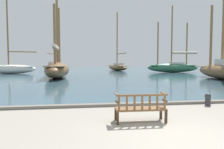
{
  "coord_description": "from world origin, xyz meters",
  "views": [
    {
      "loc": [
        -2.34,
        -4.62,
        1.89
      ],
      "look_at": [
        -0.28,
        10.0,
        1.0
      ],
      "focal_mm": 32.0,
      "sensor_mm": 36.0,
      "label": 1
    }
  ],
  "objects_px": {
    "sailboat_far_port": "(223,69)",
    "sailboat_far_starboard": "(54,67)",
    "sailboat_mid_starboard": "(173,66)",
    "sailboat_nearest_port": "(58,68)",
    "park_bench": "(141,107)",
    "mooring_bollard": "(208,99)",
    "sailboat_outer_starboard": "(10,68)",
    "sailboat_centre_channel": "(117,67)"
  },
  "relations": [
    {
      "from": "sailboat_outer_starboard",
      "to": "mooring_bollard",
      "type": "bearing_deg",
      "value": -56.46
    },
    {
      "from": "sailboat_outer_starboard",
      "to": "sailboat_nearest_port",
      "type": "bearing_deg",
      "value": -47.58
    },
    {
      "from": "sailboat_mid_starboard",
      "to": "sailboat_nearest_port",
      "type": "xyz_separation_m",
      "value": [
        -19.11,
        -9.97,
        0.01
      ]
    },
    {
      "from": "sailboat_far_port",
      "to": "sailboat_nearest_port",
      "type": "bearing_deg",
      "value": 165.93
    },
    {
      "from": "sailboat_outer_starboard",
      "to": "sailboat_mid_starboard",
      "type": "xyz_separation_m",
      "value": [
        27.65,
        0.61,
        0.23
      ]
    },
    {
      "from": "sailboat_far_starboard",
      "to": "mooring_bollard",
      "type": "xyz_separation_m",
      "value": [
        11.64,
        -35.86,
        -0.68
      ]
    },
    {
      "from": "sailboat_centre_channel",
      "to": "sailboat_mid_starboard",
      "type": "bearing_deg",
      "value": -49.92
    },
    {
      "from": "sailboat_mid_starboard",
      "to": "sailboat_centre_channel",
      "type": "relative_size",
      "value": 0.92
    },
    {
      "from": "sailboat_mid_starboard",
      "to": "sailboat_centre_channel",
      "type": "bearing_deg",
      "value": 130.08
    },
    {
      "from": "sailboat_far_port",
      "to": "sailboat_far_starboard",
      "type": "height_order",
      "value": "sailboat_far_port"
    },
    {
      "from": "sailboat_outer_starboard",
      "to": "sailboat_centre_channel",
      "type": "height_order",
      "value": "sailboat_centre_channel"
    },
    {
      "from": "park_bench",
      "to": "sailboat_outer_starboard",
      "type": "xyz_separation_m",
      "value": [
        -13.43,
        27.64,
        0.48
      ]
    },
    {
      "from": "sailboat_centre_channel",
      "to": "mooring_bollard",
      "type": "distance_m",
      "value": 36.49
    },
    {
      "from": "sailboat_far_port",
      "to": "sailboat_far_starboard",
      "type": "bearing_deg",
      "value": 131.51
    },
    {
      "from": "park_bench",
      "to": "mooring_bollard",
      "type": "bearing_deg",
      "value": 28.2
    },
    {
      "from": "sailboat_far_port",
      "to": "mooring_bollard",
      "type": "distance_m",
      "value": 15.27
    },
    {
      "from": "sailboat_mid_starboard",
      "to": "sailboat_nearest_port",
      "type": "height_order",
      "value": "sailboat_mid_starboard"
    },
    {
      "from": "sailboat_outer_starboard",
      "to": "sailboat_centre_channel",
      "type": "relative_size",
      "value": 0.9
    },
    {
      "from": "park_bench",
      "to": "sailboat_outer_starboard",
      "type": "bearing_deg",
      "value": 115.92
    },
    {
      "from": "sailboat_outer_starboard",
      "to": "sailboat_nearest_port",
      "type": "distance_m",
      "value": 12.67
    },
    {
      "from": "sailboat_mid_starboard",
      "to": "sailboat_far_starboard",
      "type": "relative_size",
      "value": 1.13
    },
    {
      "from": "sailboat_far_port",
      "to": "mooring_bollard",
      "type": "relative_size",
      "value": 22.32
    },
    {
      "from": "sailboat_outer_starboard",
      "to": "sailboat_nearest_port",
      "type": "xyz_separation_m",
      "value": [
        8.55,
        -9.36,
        0.24
      ]
    },
    {
      "from": "park_bench",
      "to": "sailboat_centre_channel",
      "type": "xyz_separation_m",
      "value": [
        5.72,
        38.35,
        0.49
      ]
    },
    {
      "from": "sailboat_far_starboard",
      "to": "park_bench",
      "type": "bearing_deg",
      "value": -78.0
    },
    {
      "from": "sailboat_far_port",
      "to": "sailboat_mid_starboard",
      "type": "xyz_separation_m",
      "value": [
        0.96,
        14.51,
        0.05
      ]
    },
    {
      "from": "sailboat_outer_starboard",
      "to": "sailboat_centre_channel",
      "type": "bearing_deg",
      "value": 29.22
    },
    {
      "from": "park_bench",
      "to": "sailboat_nearest_port",
      "type": "height_order",
      "value": "sailboat_nearest_port"
    },
    {
      "from": "sailboat_nearest_port",
      "to": "mooring_bollard",
      "type": "distance_m",
      "value": 18.45
    },
    {
      "from": "mooring_bollard",
      "to": "sailboat_far_port",
      "type": "bearing_deg",
      "value": 50.72
    },
    {
      "from": "sailboat_far_starboard",
      "to": "mooring_bollard",
      "type": "distance_m",
      "value": 37.71
    },
    {
      "from": "sailboat_outer_starboard",
      "to": "sailboat_far_port",
      "type": "xyz_separation_m",
      "value": [
        26.69,
        -13.9,
        0.19
      ]
    },
    {
      "from": "mooring_bollard",
      "to": "sailboat_far_starboard",
      "type": "bearing_deg",
      "value": 107.98
    },
    {
      "from": "park_bench",
      "to": "sailboat_far_starboard",
      "type": "relative_size",
      "value": 0.15
    },
    {
      "from": "sailboat_mid_starboard",
      "to": "mooring_bollard",
      "type": "xyz_separation_m",
      "value": [
        -10.62,
        -26.32,
        -0.88
      ]
    },
    {
      "from": "sailboat_outer_starboard",
      "to": "sailboat_far_starboard",
      "type": "xyz_separation_m",
      "value": [
        5.4,
        10.16,
        0.03
      ]
    },
    {
      "from": "sailboat_outer_starboard",
      "to": "sailboat_centre_channel",
      "type": "xyz_separation_m",
      "value": [
        19.15,
        10.71,
        0.01
      ]
    },
    {
      "from": "sailboat_centre_channel",
      "to": "sailboat_outer_starboard",
      "type": "bearing_deg",
      "value": -150.78
    },
    {
      "from": "sailboat_mid_starboard",
      "to": "sailboat_centre_channel",
      "type": "height_order",
      "value": "sailboat_centre_channel"
    },
    {
      "from": "mooring_bollard",
      "to": "sailboat_mid_starboard",
      "type": "bearing_deg",
      "value": 68.03
    },
    {
      "from": "sailboat_far_starboard",
      "to": "sailboat_centre_channel",
      "type": "height_order",
      "value": "sailboat_centre_channel"
    },
    {
      "from": "sailboat_mid_starboard",
      "to": "sailboat_nearest_port",
      "type": "distance_m",
      "value": 21.55
    }
  ]
}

